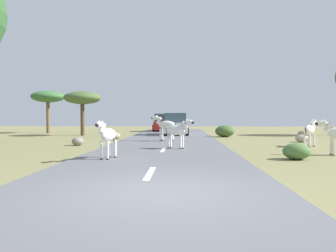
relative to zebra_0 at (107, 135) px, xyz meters
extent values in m
plane|color=olive|center=(2.18, -4.87, -0.86)|extent=(90.00, 90.00, 0.00)
cube|color=slate|center=(1.75, -4.87, -0.84)|extent=(6.00, 64.00, 0.05)
cube|color=silver|center=(1.75, -2.87, -0.81)|extent=(0.16, 2.00, 0.01)
cube|color=silver|center=(1.75, 3.13, -0.81)|extent=(0.16, 2.00, 0.01)
cube|color=silver|center=(1.75, 9.13, -0.81)|extent=(0.16, 2.00, 0.01)
cube|color=silver|center=(1.75, 15.13, -0.81)|extent=(0.16, 2.00, 0.01)
cube|color=silver|center=(1.75, 21.13, -0.81)|extent=(0.16, 2.00, 0.01)
ellipsoid|color=silver|center=(0.02, 0.08, 0.02)|extent=(0.58, 1.00, 0.44)
cylinder|color=silver|center=(-0.17, -0.19, -0.49)|extent=(0.11, 0.11, 0.64)
cylinder|color=#28231E|center=(-0.17, -0.19, -0.79)|extent=(0.13, 0.13, 0.04)
cylinder|color=silver|center=(0.07, -0.25, -0.49)|extent=(0.11, 0.11, 0.64)
cylinder|color=#28231E|center=(0.07, -0.25, -0.79)|extent=(0.13, 0.13, 0.04)
cylinder|color=silver|center=(-0.03, 0.41, -0.49)|extent=(0.11, 0.11, 0.64)
cylinder|color=#28231E|center=(-0.03, 0.41, -0.79)|extent=(0.13, 0.13, 0.04)
cylinder|color=silver|center=(0.20, 0.35, -0.49)|extent=(0.11, 0.11, 0.64)
cylinder|color=#28231E|center=(0.20, 0.35, -0.79)|extent=(0.13, 0.13, 0.04)
cylinder|color=silver|center=(-0.08, -0.36, 0.25)|extent=(0.24, 0.37, 0.38)
cube|color=black|center=(-0.08, -0.36, 0.32)|extent=(0.10, 0.31, 0.26)
ellipsoid|color=silver|center=(-0.13, -0.58, 0.39)|extent=(0.26, 0.44, 0.21)
ellipsoid|color=black|center=(-0.17, -0.74, 0.37)|extent=(0.15, 0.17, 0.12)
cone|color=silver|center=(-0.17, -0.46, 0.49)|extent=(0.09, 0.09, 0.12)
cone|color=silver|center=(-0.05, -0.49, 0.49)|extent=(0.09, 0.09, 0.12)
cylinder|color=black|center=(0.12, 0.54, -0.07)|extent=(0.06, 0.14, 0.38)
ellipsoid|color=silver|center=(1.67, 8.37, 0.14)|extent=(1.17, 0.82, 0.51)
cylinder|color=silver|center=(1.40, 8.63, -0.44)|extent=(0.14, 0.14, 0.74)
cylinder|color=#28231E|center=(1.40, 8.63, -0.79)|extent=(0.16, 0.16, 0.05)
cylinder|color=silver|center=(1.29, 8.38, -0.44)|extent=(0.14, 0.14, 0.74)
cylinder|color=#28231E|center=(1.29, 8.38, -0.79)|extent=(0.16, 0.16, 0.05)
cylinder|color=silver|center=(2.05, 8.36, -0.44)|extent=(0.14, 0.14, 0.74)
cylinder|color=#28231E|center=(2.05, 8.36, -0.79)|extent=(0.16, 0.16, 0.05)
cylinder|color=silver|center=(1.94, 8.10, -0.44)|extent=(0.14, 0.14, 0.74)
cylinder|color=#28231E|center=(1.94, 8.10, -0.79)|extent=(0.16, 0.16, 0.05)
cylinder|color=silver|center=(1.19, 8.57, 0.41)|extent=(0.43, 0.33, 0.44)
cube|color=black|center=(1.19, 8.57, 0.50)|extent=(0.35, 0.18, 0.30)
ellipsoid|color=silver|center=(0.96, 8.67, 0.57)|extent=(0.51, 0.37, 0.24)
ellipsoid|color=black|center=(0.78, 8.74, 0.55)|extent=(0.21, 0.19, 0.14)
cone|color=silver|center=(1.09, 8.69, 0.69)|extent=(0.12, 0.12, 0.14)
cone|color=silver|center=(1.04, 8.56, 0.69)|extent=(0.12, 0.12, 0.14)
cylinder|color=black|center=(2.17, 8.16, 0.05)|extent=(0.16, 0.10, 0.44)
cylinder|color=silver|center=(8.47, 1.99, -0.53)|extent=(0.11, 0.11, 0.67)
cylinder|color=#28231E|center=(8.47, 1.99, -0.84)|extent=(0.13, 0.13, 0.04)
cylinder|color=silver|center=(8.42, 1.74, -0.53)|extent=(0.11, 0.11, 0.67)
cylinder|color=#28231E|center=(8.42, 1.74, -0.84)|extent=(0.13, 0.13, 0.04)
cylinder|color=silver|center=(8.30, 1.89, 0.24)|extent=(0.38, 0.24, 0.39)
cube|color=black|center=(8.30, 1.89, 0.32)|extent=(0.32, 0.10, 0.27)
ellipsoid|color=silver|center=(8.07, 1.94, 0.38)|extent=(0.45, 0.25, 0.21)
ellipsoid|color=black|center=(7.91, 1.97, 0.37)|extent=(0.17, 0.15, 0.13)
cone|color=silver|center=(8.19, 1.98, 0.49)|extent=(0.09, 0.09, 0.12)
cone|color=silver|center=(8.17, 1.86, 0.49)|extent=(0.09, 0.09, 0.12)
ellipsoid|color=silver|center=(8.92, 5.42, 0.00)|extent=(0.93, 1.00, 0.46)
cylinder|color=silver|center=(9.22, 5.59, -0.53)|extent=(0.14, 0.14, 0.67)
cylinder|color=#28231E|center=(9.22, 5.59, -0.84)|extent=(0.16, 0.16, 0.04)
cylinder|color=silver|center=(9.02, 5.75, -0.53)|extent=(0.14, 0.14, 0.67)
cylinder|color=#28231E|center=(9.02, 5.75, -0.84)|extent=(0.16, 0.16, 0.04)
cylinder|color=silver|center=(8.81, 5.10, -0.53)|extent=(0.14, 0.14, 0.67)
cylinder|color=#28231E|center=(8.81, 5.10, -0.84)|extent=(0.16, 0.16, 0.04)
cylinder|color=silver|center=(8.62, 5.26, -0.53)|extent=(0.14, 0.14, 0.67)
cylinder|color=#28231E|center=(8.62, 5.26, -0.84)|extent=(0.16, 0.16, 0.04)
cylinder|color=silver|center=(9.22, 5.78, 0.24)|extent=(0.36, 0.38, 0.39)
cube|color=black|center=(9.22, 5.78, 0.32)|extent=(0.23, 0.27, 0.27)
ellipsoid|color=silver|center=(9.36, 5.96, 0.39)|extent=(0.41, 0.44, 0.21)
ellipsoid|color=black|center=(9.47, 6.09, 0.37)|extent=(0.19, 0.19, 0.13)
cone|color=silver|center=(9.34, 5.84, 0.49)|extent=(0.11, 0.11, 0.12)
cone|color=silver|center=(9.25, 5.92, 0.49)|extent=(0.11, 0.11, 0.12)
cylinder|color=black|center=(8.60, 5.05, -0.09)|extent=(0.12, 0.13, 0.40)
ellipsoid|color=silver|center=(2.29, 3.77, 0.03)|extent=(1.02, 0.77, 0.45)
cylinder|color=silver|center=(2.51, 3.52, -0.49)|extent=(0.13, 0.13, 0.65)
cylinder|color=#28231E|center=(2.51, 3.52, -0.79)|extent=(0.15, 0.15, 0.04)
cylinder|color=silver|center=(2.62, 3.73, -0.49)|extent=(0.13, 0.13, 0.65)
cylinder|color=#28231E|center=(2.62, 3.73, -0.79)|extent=(0.15, 0.15, 0.04)
cylinder|color=silver|center=(1.96, 3.80, -0.49)|extent=(0.13, 0.13, 0.65)
cylinder|color=#28231E|center=(1.96, 3.80, -0.79)|extent=(0.15, 0.15, 0.04)
cylinder|color=silver|center=(2.07, 4.01, -0.49)|extent=(0.13, 0.13, 0.65)
cylinder|color=#28231E|center=(2.07, 4.01, -0.79)|extent=(0.15, 0.15, 0.04)
cylinder|color=silver|center=(2.70, 3.56, 0.26)|extent=(0.38, 0.31, 0.38)
cube|color=black|center=(2.70, 3.56, 0.34)|extent=(0.30, 0.17, 0.26)
ellipsoid|color=silver|center=(2.90, 3.46, 0.40)|extent=(0.45, 0.34, 0.21)
ellipsoid|color=black|center=(3.05, 3.39, 0.38)|extent=(0.18, 0.17, 0.12)
cone|color=silver|center=(2.78, 3.45, 0.50)|extent=(0.10, 0.10, 0.12)
cone|color=silver|center=(2.83, 3.56, 0.50)|extent=(0.10, 0.10, 0.12)
cylinder|color=black|center=(1.87, 3.98, -0.06)|extent=(0.14, 0.09, 0.38)
cube|color=red|center=(0.65, 22.23, -0.23)|extent=(1.98, 4.28, 0.80)
cube|color=#334751|center=(0.66, 22.03, 0.55)|extent=(1.74, 2.27, 0.76)
cube|color=black|center=(0.55, 24.39, -0.51)|extent=(1.72, 0.24, 0.24)
cylinder|color=black|center=(1.49, 23.62, -0.47)|extent=(0.25, 0.69, 0.68)
cylinder|color=black|center=(-0.31, 23.54, -0.47)|extent=(0.25, 0.69, 0.68)
cylinder|color=black|center=(1.61, 20.92, -0.47)|extent=(0.25, 0.69, 0.68)
cylinder|color=black|center=(-0.19, 20.84, -0.47)|extent=(0.25, 0.69, 0.68)
cube|color=silver|center=(1.98, 15.38, -0.23)|extent=(2.11, 4.32, 0.80)
cube|color=#334751|center=(1.99, 15.18, 0.55)|extent=(1.80, 2.32, 0.76)
cube|color=black|center=(1.82, 17.53, -0.51)|extent=(1.72, 0.29, 0.24)
cylinder|color=black|center=(2.77, 16.79, -0.47)|extent=(0.27, 0.69, 0.68)
cylinder|color=black|center=(0.98, 16.66, -0.47)|extent=(0.27, 0.69, 0.68)
cylinder|color=black|center=(2.98, 14.10, -0.47)|extent=(0.27, 0.69, 0.68)
cylinder|color=black|center=(1.18, 13.97, -0.47)|extent=(0.27, 0.69, 0.68)
cylinder|color=#4C3823|center=(-5.33, 14.67, 0.38)|extent=(0.31, 0.31, 2.49)
ellipsoid|color=#425B2D|center=(-5.33, 14.67, 2.14)|extent=(2.90, 2.90, 1.01)
cylinder|color=brown|center=(-9.73, 18.63, 0.54)|extent=(0.32, 0.32, 2.81)
ellipsoid|color=#386633|center=(-9.73, 18.63, 2.48)|extent=(3.02, 3.02, 1.06)
ellipsoid|color=#425B2D|center=(5.76, 13.41, -0.43)|extent=(1.44, 1.29, 0.86)
ellipsoid|color=#4C7038|center=(6.60, 0.45, -0.57)|extent=(0.97, 0.87, 0.58)
ellipsoid|color=gray|center=(-2.87, 5.72, -0.64)|extent=(0.62, 0.64, 0.44)
ellipsoid|color=#A89E8C|center=(11.93, 15.10, -0.66)|extent=(0.51, 0.44, 0.39)
ellipsoid|color=#A89E8C|center=(9.66, 8.50, -0.64)|extent=(0.77, 0.68, 0.45)
ellipsoid|color=gray|center=(-1.84, 10.15, -0.62)|extent=(0.76, 0.67, 0.48)
camera|label=1|loc=(2.58, -11.32, 0.65)|focal=35.44mm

